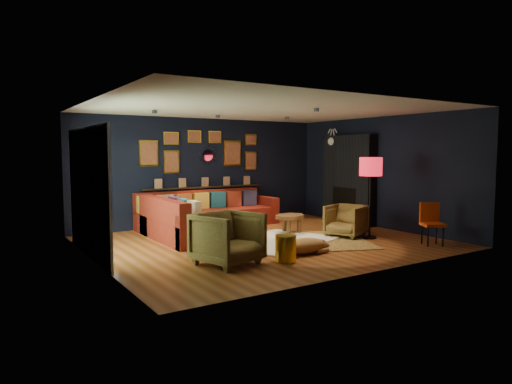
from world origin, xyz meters
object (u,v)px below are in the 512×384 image
coffee_table (290,218)px  armchair_left (228,236)px  armchair_right (346,219)px  pouf (236,221)px  floor_lamp (371,170)px  dog (304,243)px  orange_chair (431,220)px  sectional (198,217)px  gold_stool (286,248)px

coffee_table → armchair_left: armchair_left is taller
coffee_table → armchair_right: armchair_right is taller
pouf → floor_lamp: 3.20m
dog → orange_chair: bearing=-12.3°
armchair_left → floor_lamp: size_ratio=0.55×
orange_chair → dog: 2.69m
sectional → orange_chair: 4.89m
sectional → armchair_right: bearing=-43.9°
coffee_table → armchair_right: 1.21m
sectional → orange_chair: bearing=-49.8°
orange_chair → floor_lamp: (-0.52, 1.09, 0.94)m
coffee_table → armchair_right: bearing=-51.2°
sectional → armchair_right: (2.35, -2.26, 0.05)m
gold_stool → floor_lamp: (2.64, 0.68, 1.19)m
armchair_left → orange_chair: (4.06, -0.73, 0.01)m
coffee_table → gold_stool: size_ratio=2.13×
orange_chair → dog: bearing=-163.8°
sectional → pouf: 0.88m
coffee_table → floor_lamp: 2.00m
armchair_left → gold_stool: size_ratio=2.13×
armchair_left → dog: armchair_left is taller
armchair_left → orange_chair: bearing=-26.4°
gold_stool → orange_chair: bearing=-7.3°
pouf → sectional: bearing=159.2°
sectional → armchair_left: 3.14m
coffee_table → pouf: coffee_table is taller
sectional → armchair_right: 3.26m
floor_lamp → armchair_left: bearing=-174.3°
coffee_table → armchair_left: (-2.50, -1.68, 0.12)m
coffee_table → dog: 2.05m
armchair_left → orange_chair: 4.13m
coffee_table → gold_stool: (-1.60, -2.01, -0.12)m
coffee_table → floor_lamp: (1.04, -1.33, 1.07)m
sectional → floor_lamp: 3.89m
armchair_left → floor_lamp: (3.54, 0.35, 0.95)m
armchair_left → gold_stool: (0.89, -0.33, -0.24)m
armchair_left → armchair_right: (3.25, 0.74, -0.09)m
sectional → orange_chair: sectional is taller
pouf → floor_lamp: floor_lamp is taller
armchair_right → floor_lamp: 1.15m
pouf → gold_stool: 3.13m
pouf → floor_lamp: bearing=-52.1°
gold_stool → dog: size_ratio=0.37×
sectional → gold_stool: size_ratio=7.86×
floor_lamp → orange_chair: bearing=-64.2°
pouf → gold_stool: size_ratio=1.23×
orange_chair → armchair_right: bearing=149.0°
sectional → armchair_right: sectional is taller
armchair_left → armchair_right: size_ratio=1.24×
sectional → pouf: size_ratio=6.40×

